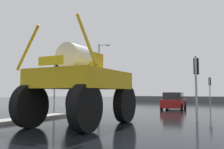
# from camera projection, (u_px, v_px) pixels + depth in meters

# --- Properties ---
(ground_plane) EXTENTS (120.00, 120.00, 0.00)m
(ground_plane) POSITION_uv_depth(u_px,v_px,m) (157.00, 109.00, 22.59)
(ground_plane) COLOR black
(oversize_sprayer) EXTENTS (4.09, 5.54, 4.54)m
(oversize_sprayer) POSITION_uv_depth(u_px,v_px,m) (81.00, 84.00, 11.60)
(oversize_sprayer) COLOR black
(oversize_sprayer) RESTS_ON ground
(sedan_ahead) EXTENTS (2.11, 4.21, 1.52)m
(sedan_ahead) POSITION_uv_depth(u_px,v_px,m) (174.00, 101.00, 22.55)
(sedan_ahead) COLOR maroon
(sedan_ahead) RESTS_ON ground
(traffic_signal_near_left) EXTENTS (0.24, 0.54, 3.63)m
(traffic_signal_near_left) POSITION_uv_depth(u_px,v_px,m) (56.00, 76.00, 17.11)
(traffic_signal_near_left) COLOR #A8AAAF
(traffic_signal_near_left) RESTS_ON ground
(traffic_signal_near_right) EXTENTS (0.24, 0.54, 3.40)m
(traffic_signal_near_right) POSITION_uv_depth(u_px,v_px,m) (196.00, 74.00, 13.01)
(traffic_signal_near_right) COLOR #A8AAAF
(traffic_signal_near_right) RESTS_ON ground
(traffic_signal_far_left) EXTENTS (0.24, 0.55, 3.22)m
(traffic_signal_far_left) POSITION_uv_depth(u_px,v_px,m) (210.00, 85.00, 27.21)
(traffic_signal_far_left) COLOR #A8AAAF
(traffic_signal_far_left) RESTS_ON ground
(streetlight_far_left) EXTENTS (1.60, 0.24, 7.47)m
(streetlight_far_left) POSITION_uv_depth(u_px,v_px,m) (100.00, 71.00, 30.25)
(streetlight_far_left) COLOR #A8AAAF
(streetlight_far_left) RESTS_ON ground
(bare_tree_left) EXTENTS (4.36, 4.36, 6.74)m
(bare_tree_left) POSITION_uv_depth(u_px,v_px,m) (80.00, 65.00, 30.15)
(bare_tree_left) COLOR #473828
(bare_tree_left) RESTS_ON ground
(roadside_barrier) EXTENTS (27.30, 0.24, 0.90)m
(roadside_barrier) POSITION_uv_depth(u_px,v_px,m) (191.00, 99.00, 40.08)
(roadside_barrier) COLOR #59595B
(roadside_barrier) RESTS_ON ground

